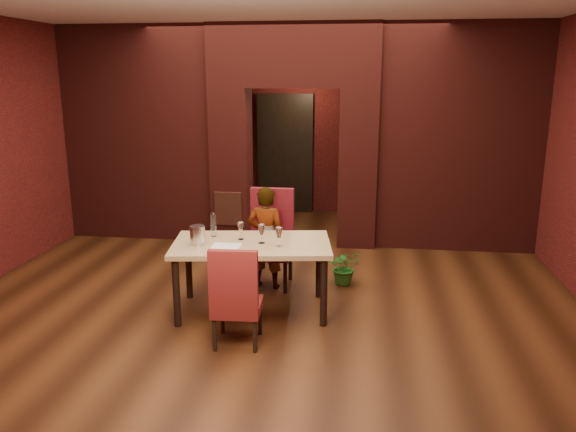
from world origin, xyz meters
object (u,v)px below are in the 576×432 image
dining_table (252,277)px  wine_glass_b (262,234)px  wine_glass_a (241,231)px  water_bottle (213,224)px  chair_far (269,239)px  wine_glass_c (279,237)px  chair_near (237,294)px  wine_bucket (198,235)px  potted_plant (345,267)px  person_seated (266,238)px

dining_table → wine_glass_b: 0.50m
dining_table → wine_glass_a: bearing=136.7°
dining_table → water_bottle: water_bottle is taller
dining_table → chair_far: (0.06, 0.77, 0.19)m
wine_glass_a → wine_glass_c: (0.44, -0.20, 0.01)m
chair_near → wine_bucket: bearing=-51.3°
dining_table → water_bottle: bearing=150.7°
wine_bucket → potted_plant: bearing=35.4°
wine_glass_c → wine_bucket: wine_glass_c is taller
wine_glass_a → potted_plant: 1.52m
potted_plant → chair_far: bearing=-169.8°
dining_table → wine_glass_c: wine_glass_c is taller
wine_bucket → water_bottle: size_ratio=0.74×
wine_bucket → water_bottle: (0.08, 0.31, 0.03)m
wine_glass_a → person_seated: bearing=75.1°
chair_far → wine_glass_a: bearing=-105.8°
chair_far → water_bottle: 0.85m
chair_far → person_seated: bearing=-119.1°
dining_table → wine_glass_c: 0.58m
dining_table → chair_far: chair_far is taller
chair_far → wine_bucket: 1.13m
dining_table → wine_bucket: 0.74m
wine_glass_a → potted_plant: size_ratio=0.43×
wine_glass_a → water_bottle: 0.33m
person_seated → water_bottle: (-0.49, -0.54, 0.29)m
chair_far → dining_table: bearing=-94.1°
chair_near → wine_glass_b: size_ratio=4.86×
dining_table → potted_plant: bearing=35.9°
chair_near → wine_glass_b: bearing=-100.9°
wine_glass_b → potted_plant: 1.43m
wine_glass_a → potted_plant: wine_glass_a is taller
water_bottle → wine_glass_c: bearing=-20.1°
wine_glass_c → wine_glass_b: bearing=155.6°
water_bottle → person_seated: bearing=47.9°
water_bottle → potted_plant: (1.42, 0.76, -0.69)m
person_seated → wine_glass_c: bearing=115.7°
wine_glass_b → chair_far: bearing=93.6°
wine_glass_a → wine_glass_b: size_ratio=0.93×
dining_table → water_bottle: size_ratio=6.21×
wine_glass_a → chair_near: bearing=-80.4°
chair_far → wine_glass_c: size_ratio=5.78×
chair_far → wine_glass_a: 0.76m
wine_bucket → potted_plant: size_ratio=0.45×
wine_glass_a → wine_bucket: size_ratio=0.95×
wine_glass_a → wine_glass_c: size_ratio=0.94×
person_seated → wine_glass_a: 0.69m
chair_far → wine_bucket: size_ratio=5.90×
chair_near → wine_glass_b: (0.10, 0.74, 0.38)m
potted_plant → water_bottle: bearing=-151.9°
wine_glass_b → water_bottle: 0.60m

